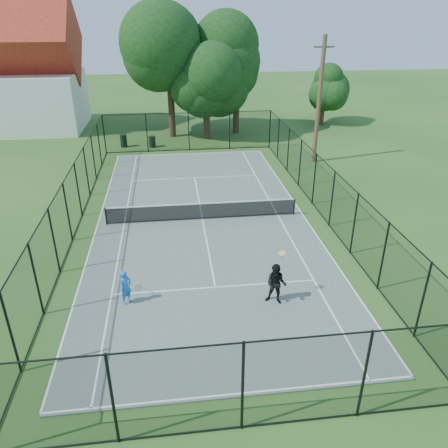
{
  "coord_description": "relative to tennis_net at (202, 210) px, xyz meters",
  "views": [
    {
      "loc": [
        -1.48,
        -20.99,
        10.15
      ],
      "look_at": [
        0.78,
        -3.0,
        1.2
      ],
      "focal_mm": 35.0,
      "sensor_mm": 36.0,
      "label": 1
    }
  ],
  "objects": [
    {
      "name": "tennis_net",
      "position": [
        0.0,
        0.0,
        0.0
      ],
      "size": [
        10.08,
        0.08,
        0.95
      ],
      "color": "black",
      "rests_on": "tennis_court"
    },
    {
      "name": "player_black",
      "position": [
        2.17,
        -7.67,
        0.31
      ],
      "size": [
        0.99,
        0.94,
        2.48
      ],
      "color": "black",
      "rests_on": "tennis_court"
    },
    {
      "name": "fence",
      "position": [
        0.0,
        0.0,
        0.92
      ],
      "size": [
        13.1,
        26.1,
        3.0
      ],
      "color": "black",
      "rests_on": "ground"
    },
    {
      "name": "tree_near_mid",
      "position": [
        1.72,
        16.34,
        3.8
      ],
      "size": [
        5.45,
        5.45,
        7.12
      ],
      "color": "#332114",
      "rests_on": "ground"
    },
    {
      "name": "tree_far_right",
      "position": [
        13.19,
        20.07,
        2.68
      ],
      "size": [
        3.99,
        3.99,
        5.28
      ],
      "color": "#332114",
      "rests_on": "ground"
    },
    {
      "name": "utility_pole",
      "position": [
        8.98,
        9.0,
        3.82
      ],
      "size": [
        1.4,
        0.3,
        8.68
      ],
      "color": "#4C3823",
      "rests_on": "ground"
    },
    {
      "name": "trash_bin_left",
      "position": [
        -5.26,
        14.63,
        -0.06
      ],
      "size": [
        0.58,
        0.58,
        1.02
      ],
      "color": "black",
      "rests_on": "ground"
    },
    {
      "name": "trash_bin_right",
      "position": [
        -2.94,
        14.28,
        -0.12
      ],
      "size": [
        0.58,
        0.58,
        0.9
      ],
      "color": "black",
      "rests_on": "ground"
    },
    {
      "name": "tree_near_left",
      "position": [
        -1.22,
        17.47,
        5.45
      ],
      "size": [
        7.51,
        7.51,
        9.79
      ],
      "color": "#332114",
      "rests_on": "ground"
    },
    {
      "name": "tennis_court",
      "position": [
        0.0,
        0.0,
        -0.55
      ],
      "size": [
        11.0,
        24.0,
        0.06
      ],
      "primitive_type": "cube",
      "color": "#59685E",
      "rests_on": "ground"
    },
    {
      "name": "tree_near_right",
      "position": [
        4.53,
        18.09,
        5.22
      ],
      "size": [
        6.61,
        6.61,
        9.12
      ],
      "color": "#332114",
      "rests_on": "ground"
    },
    {
      "name": "ground",
      "position": [
        0.0,
        0.0,
        -0.58
      ],
      "size": [
        120.0,
        120.0,
        0.0
      ],
      "primitive_type": "plane",
      "color": "#244D1A"
    },
    {
      "name": "player_blue",
      "position": [
        -3.44,
        -6.99,
        0.18
      ],
      "size": [
        0.88,
        0.6,
        1.4
      ],
      "color": "blue",
      "rests_on": "tennis_court"
    }
  ]
}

